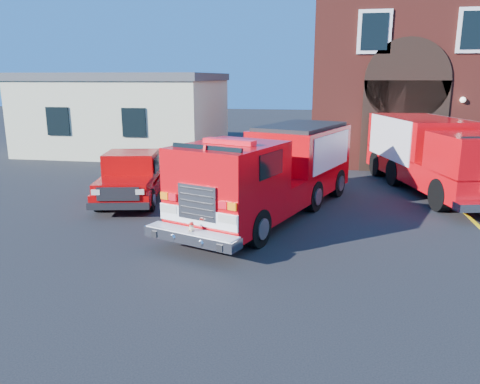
% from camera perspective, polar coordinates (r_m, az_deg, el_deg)
% --- Properties ---
extents(ground, '(100.00, 100.00, 0.00)m').
position_cam_1_polar(ground, '(13.35, 0.89, -4.21)').
color(ground, black).
rests_on(ground, ground).
extents(parking_stripe_near, '(0.12, 3.00, 0.01)m').
position_cam_1_polar(parking_stripe_near, '(14.85, 27.25, -3.90)').
color(parking_stripe_near, yellow).
rests_on(parking_stripe_near, ground).
extents(parking_stripe_mid, '(0.12, 3.00, 0.01)m').
position_cam_1_polar(parking_stripe_mid, '(17.63, 24.48, -0.99)').
color(parking_stripe_mid, yellow).
rests_on(parking_stripe_mid, ground).
extents(parking_stripe_far, '(0.12, 3.00, 0.01)m').
position_cam_1_polar(parking_stripe_far, '(20.47, 22.47, 1.13)').
color(parking_stripe_far, yellow).
rests_on(parking_stripe_far, ground).
extents(fire_station, '(15.20, 10.20, 8.45)m').
position_cam_1_polar(fire_station, '(27.43, 25.42, 12.79)').
color(fire_station, maroon).
rests_on(fire_station, ground).
extents(side_building, '(10.20, 8.20, 4.35)m').
position_cam_1_polar(side_building, '(27.86, -13.48, 9.48)').
color(side_building, beige).
rests_on(side_building, ground).
extents(fire_engine, '(5.15, 8.76, 2.61)m').
position_cam_1_polar(fire_engine, '(14.31, 4.11, 2.59)').
color(fire_engine, black).
rests_on(fire_engine, ground).
extents(pickup_truck, '(2.83, 5.37, 1.67)m').
position_cam_1_polar(pickup_truck, '(16.65, -12.83, 1.90)').
color(pickup_truck, black).
rests_on(pickup_truck, ground).
extents(secondary_truck, '(4.39, 8.41, 2.61)m').
position_cam_1_polar(secondary_truck, '(18.70, 22.55, 4.44)').
color(secondary_truck, black).
rests_on(secondary_truck, ground).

